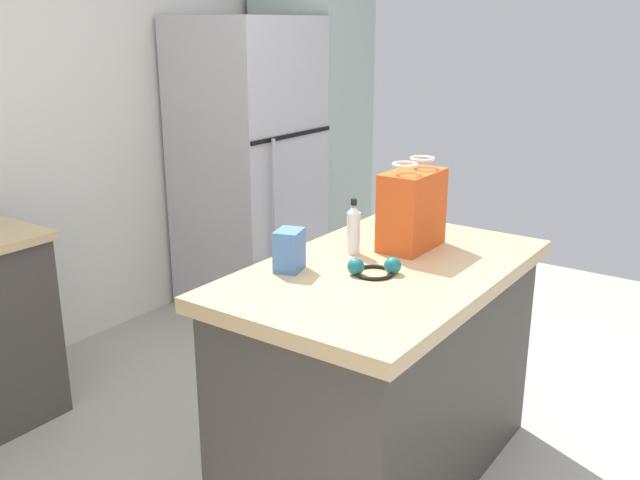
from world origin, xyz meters
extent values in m
cube|color=silver|center=(0.00, 2.29, 1.28)|extent=(5.17, 0.10, 2.55)
cube|color=#423D38|center=(0.12, 0.18, 0.42)|extent=(1.29, 0.76, 0.83)
cube|color=tan|center=(0.12, 0.18, 0.86)|extent=(1.37, 0.84, 0.06)
cube|color=#B7B7BC|center=(1.28, 1.86, 0.91)|extent=(0.79, 0.70, 1.82)
cube|color=black|center=(1.28, 1.50, 1.13)|extent=(0.77, 0.01, 0.02)
cylinder|color=#B7B7BC|center=(1.06, 1.48, 0.73)|extent=(0.02, 0.02, 0.82)
cube|color=#9EB2A8|center=(1.98, 1.86, 1.09)|extent=(0.57, 0.67, 2.19)
cube|color=#DB511E|center=(0.38, 0.21, 1.05)|extent=(0.29, 0.17, 0.32)
torus|color=white|center=(0.31, 0.21, 1.25)|extent=(0.10, 0.10, 0.01)
torus|color=white|center=(0.45, 0.21, 1.25)|extent=(0.10, 0.10, 0.01)
cube|color=#4775B7|center=(-0.13, 0.45, 0.97)|extent=(0.14, 0.12, 0.16)
cylinder|color=white|center=(0.18, 0.36, 0.98)|extent=(0.05, 0.05, 0.17)
cone|color=white|center=(0.18, 0.36, 1.08)|extent=(0.05, 0.05, 0.03)
cylinder|color=black|center=(0.18, 0.36, 1.10)|extent=(0.02, 0.02, 0.02)
torus|color=black|center=(0.02, 0.17, 0.90)|extent=(0.21, 0.21, 0.01)
sphere|color=#19666B|center=(0.06, 0.12, 0.92)|extent=(0.06, 0.06, 0.06)
sphere|color=#19666B|center=(-0.03, 0.22, 0.92)|extent=(0.06, 0.06, 0.06)
camera|label=1|loc=(-2.08, -1.06, 1.78)|focal=39.39mm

